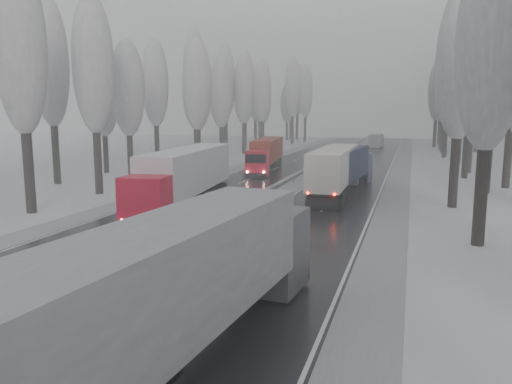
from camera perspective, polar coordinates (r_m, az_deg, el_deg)
The scene contains 54 objects.
ground at distance 18.87m, azimuth -22.11°, elevation -14.03°, with size 260.00×260.00×0.00m, color silver.
carriageway_right at distance 44.25m, azimuth 9.19°, elevation -0.34°, with size 7.50×200.00×0.03m, color black.
carriageway_left at distance 46.87m, azimuth -3.62°, elevation 0.29°, with size 7.50×200.00×0.03m, color black.
median_slush at distance 45.28m, azimuth 2.60°, elevation -0.01°, with size 3.00×200.00×0.04m, color #A7AAAF.
shoulder_right at distance 43.84m, azimuth 15.60°, elevation -0.64°, with size 2.40×200.00×0.04m, color #A7AAAF.
shoulder_left at distance 48.84m, azimuth -9.05°, elevation 0.56°, with size 2.40×200.00×0.04m, color #A7AAAF.
median_guardrail at distance 45.17m, azimuth 2.60°, elevation 0.71°, with size 0.12×200.00×0.76m.
tree_16 at distance 29.34m, azimuth 25.36°, elevation 15.05°, with size 3.60×3.60×16.53m.
tree_18 at distance 40.54m, azimuth 22.38°, elevation 13.41°, with size 3.60×3.60×16.58m.
tree_20 at distance 48.93m, azimuth 25.57°, elevation 11.70°, with size 3.60×3.60×15.71m.
tree_22 at distance 59.19m, azimuth 23.30°, elevation 11.35°, with size 3.60×3.60×15.86m.
tree_24 at distance 64.86m, azimuth 23.77°, elevation 13.67°, with size 3.60×3.60×20.49m.
tree_26 at distance 74.92m, azimuth 22.60°, elevation 12.20°, with size 3.60×3.60×18.78m.
tree_28 at distance 85.51m, azimuth 21.15°, elevation 12.18°, with size 3.60×3.60×19.62m.
tree_29 at distance 90.15m, azimuth 25.72°, elevation 11.09°, with size 3.60×3.60×18.11m.
tree_30 at distance 95.18m, azimuth 20.88°, elevation 11.15°, with size 3.60×3.60×17.86m.
tree_31 at distance 99.67m, azimuth 24.22°, elevation 11.09°, with size 3.60×3.60×18.58m.
tree_32 at distance 102.66m, azimuth 20.66°, elevation 10.78°, with size 3.60×3.60×17.33m.
tree_33 at distance 106.80m, azimuth 22.19°, elevation 9.58°, with size 3.60×3.60×14.33m.
tree_34 at distance 109.72m, azimuth 19.99°, elevation 10.77°, with size 3.60×3.60×17.63m.
tree_35 at distance 114.45m, azimuth 24.60°, elevation 10.61°, with size 3.60×3.60×18.25m.
tree_36 at distance 119.67m, azimuth 20.47°, elevation 11.36°, with size 3.60×3.60×20.23m.
tree_37 at distance 124.09m, azimuth 23.58°, elevation 9.94°, with size 3.60×3.60×16.37m.
tree_38 at distance 130.24m, azimuth 20.95°, elevation 10.47°, with size 3.60×3.60×17.97m.
tree_39 at distance 134.39m, azimuth 22.04°, elevation 9.87°, with size 3.60×3.60×16.19m.
tree_56 at distance 39.20m, azimuth -25.39°, elevation 14.84°, with size 3.60×3.60×18.12m.
tree_58 at distance 46.32m, azimuth -18.12°, elevation 13.52°, with size 3.60×3.60×17.21m.
tree_59 at distance 54.18m, azimuth -22.46°, elevation 13.40°, with size 3.60×3.60×18.41m.
tree_60 at distance 55.70m, azimuth -14.45°, elevation 11.31°, with size 3.60×3.60×14.84m.
tree_61 at distance 62.17m, azimuth -17.07°, elevation 10.41°, with size 3.60×3.60×13.95m.
tree_62 at distance 62.41m, azimuth -6.74°, elevation 11.97°, with size 3.60×3.60×16.04m.
tree_63 at distance 69.52m, azimuth -11.46°, elevation 12.00°, with size 3.60×3.60×16.88m.
tree_64 at distance 72.35m, azimuth -6.96°, elevation 11.25°, with size 3.60×3.60×15.42m.
tree_65 at distance 76.86m, azimuth -6.99°, elevation 13.05°, with size 3.60×3.60×19.48m.
tree_66 at distance 81.18m, azimuth -4.05°, elevation 10.97°, with size 3.60×3.60×15.23m.
tree_67 at distance 85.46m, azimuth -3.95°, elevation 11.68°, with size 3.60×3.60×17.09m.
tree_68 at distance 87.03m, azimuth -1.42°, elevation 11.47°, with size 3.60×3.60×16.65m.
tree_69 at distance 92.51m, azimuth -3.51°, elevation 12.38°, with size 3.60×3.60×19.35m.
tree_70 at distance 96.56m, azimuth 0.69°, elevation 11.41°, with size 3.60×3.60×17.09m.
tree_71 at distance 101.88m, azimuth -1.27°, elevation 12.19°, with size 3.60×3.60×19.61m.
tree_72 at distance 106.21m, azimuth 0.79°, elevation 10.52°, with size 3.60×3.60×15.11m.
tree_73 at distance 110.92m, azimuth -0.06°, elevation 11.15°, with size 3.60×3.60×17.22m.
tree_74 at distance 115.75m, azimuth 4.22°, elevation 11.82°, with size 3.60×3.60×19.68m.
tree_75 at distance 121.96m, azimuth 0.40°, elevation 11.39°, with size 3.60×3.60×18.60m.
tree_76 at distance 124.66m, azimuth 5.69°, elevation 11.28°, with size 3.60×3.60×18.55m.
tree_77 at distance 129.73m, azimuth 3.57°, elevation 10.03°, with size 3.60×3.60×14.32m.
tree_78 at distance 131.87m, azimuth 4.76°, elevation 11.45°, with size 3.60×3.60×19.55m.
tree_79 at distance 136.33m, azimuth 3.97°, elevation 10.72°, with size 3.60×3.60×17.07m.
truck_grey_tarp at distance 14.19m, azimuth -8.61°, elevation -10.18°, with size 4.21×17.11×4.35m.
truck_blue_box at distance 45.43m, azimuth 10.03°, elevation 2.82°, with size 3.81×15.63×3.98m.
truck_cream_box at distance 43.69m, azimuth 9.18°, elevation 2.76°, with size 2.67×16.35×4.18m.
box_truck_distant at distance 104.35m, azimuth 13.58°, elevation 5.73°, with size 2.61×7.76×2.87m.
truck_red_white at distance 36.89m, azimuth -8.24°, elevation 1.88°, with size 4.69×17.59×4.47m.
truck_red_red at distance 61.56m, azimuth 1.19°, elevation 4.54°, with size 4.42×15.34×3.90m.
Camera 1 is at (11.35, -13.23, 7.21)m, focal length 35.00 mm.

